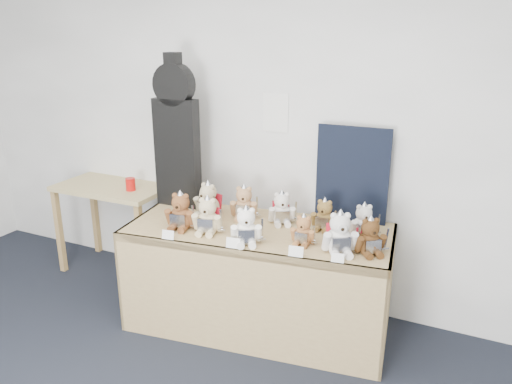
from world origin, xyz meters
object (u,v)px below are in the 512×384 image
at_px(teddy_front_left, 208,217).
at_px(teddy_front_right, 303,231).
at_px(guitar_case, 176,134).
at_px(teddy_back_left, 208,202).
at_px(teddy_front_far_right, 340,235).
at_px(display_table, 255,254).
at_px(teddy_front_centre, 246,227).
at_px(side_table, 113,199).
at_px(teddy_front_far_left, 181,212).
at_px(teddy_back_end, 364,222).
at_px(teddy_back_centre_left, 244,204).
at_px(teddy_front_end, 370,238).
at_px(red_cup, 131,184).
at_px(teddy_back_centre_right, 282,209).
at_px(teddy_back_right, 324,216).

bearing_deg(teddy_front_left, teddy_front_right, -5.37).
relative_size(guitar_case, teddy_back_left, 3.98).
xyz_separation_m(guitar_case, teddy_front_far_right, (1.44, -0.34, -0.46)).
relative_size(display_table, teddy_front_centre, 6.94).
bearing_deg(side_table, teddy_front_far_right, -11.62).
distance_m(teddy_front_far_left, teddy_back_end, 1.29).
relative_size(side_table, teddy_back_centre_left, 3.52).
bearing_deg(teddy_front_left, teddy_back_end, 7.75).
distance_m(teddy_front_far_left, teddy_front_right, 0.90).
relative_size(teddy_front_left, teddy_front_end, 1.07).
distance_m(display_table, teddy_front_end, 0.85).
bearing_deg(red_cup, teddy_back_centre_left, -4.48).
distance_m(red_cup, teddy_back_end, 2.05).
bearing_deg(red_cup, teddy_back_centre_right, -2.73).
xyz_separation_m(teddy_back_left, teddy_back_right, (0.88, 0.13, -0.02)).
bearing_deg(teddy_back_centre_left, teddy_front_left, -124.57).
relative_size(teddy_back_centre_left, teddy_back_centre_right, 1.04).
height_order(red_cup, teddy_front_right, teddy_front_right).
bearing_deg(teddy_front_far_left, teddy_front_left, -7.32).
height_order(red_cup, teddy_back_centre_left, teddy_back_centre_left).
height_order(display_table, teddy_back_end, teddy_back_end).
relative_size(teddy_front_far_left, teddy_front_end, 1.10).
bearing_deg(side_table, teddy_front_left, -21.76).
height_order(teddy_front_far_left, teddy_front_far_right, teddy_front_far_right).
distance_m(guitar_case, teddy_back_end, 1.59).
distance_m(teddy_front_far_right, teddy_front_end, 0.19).
xyz_separation_m(display_table, teddy_back_centre_right, (0.10, 0.24, 0.28)).
bearing_deg(teddy_front_far_left, teddy_back_centre_right, 21.64).
height_order(guitar_case, red_cup, guitar_case).
bearing_deg(teddy_back_right, teddy_back_end, -1.90).
bearing_deg(teddy_back_left, teddy_back_right, 22.19).
bearing_deg(teddy_back_right, teddy_front_far_right, -58.90).
bearing_deg(teddy_front_end, side_table, 135.36).
bearing_deg(teddy_front_far_left, teddy_back_right, 12.96).
distance_m(teddy_back_centre_right, teddy_back_end, 0.60).
relative_size(red_cup, teddy_front_right, 0.48).
distance_m(teddy_front_left, teddy_back_right, 0.83).
relative_size(teddy_front_far_left, teddy_front_right, 1.32).
xyz_separation_m(teddy_back_centre_right, teddy_back_end, (0.60, 0.02, -0.00)).
bearing_deg(guitar_case, teddy_front_far_right, -14.61).
xyz_separation_m(red_cup, teddy_front_far_right, (1.97, -0.38, 0.03)).
height_order(side_table, teddy_front_far_left, teddy_front_far_left).
bearing_deg(teddy_front_centre, guitar_case, 123.80).
xyz_separation_m(red_cup, teddy_front_right, (1.71, -0.35, 0.00)).
xyz_separation_m(teddy_front_far_right, teddy_back_centre_right, (-0.53, 0.31, -0.02)).
distance_m(guitar_case, teddy_back_left, 0.60).
distance_m(teddy_front_centre, teddy_front_far_right, 0.62).
bearing_deg(teddy_back_centre_left, red_cup, 156.71).
height_order(teddy_back_right, teddy_back_end, teddy_back_end).
height_order(teddy_front_right, teddy_back_centre_right, teddy_back_centre_right).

